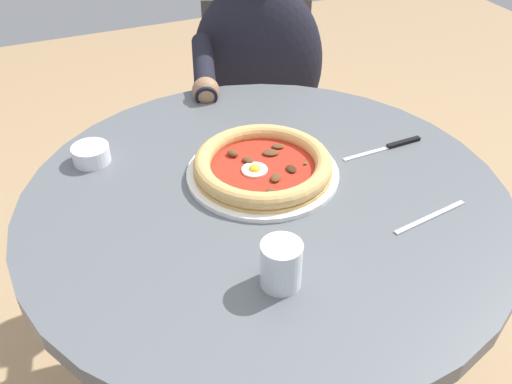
{
  "coord_description": "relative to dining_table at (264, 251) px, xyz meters",
  "views": [
    {
      "loc": [
        0.36,
        0.79,
        1.41
      ],
      "look_at": [
        0.01,
        -0.02,
        0.75
      ],
      "focal_mm": 38.9,
      "sensor_mm": 36.0,
      "label": 1
    }
  ],
  "objects": [
    {
      "name": "pizza_on_plate",
      "position": [
        -0.02,
        -0.06,
        0.18
      ],
      "size": [
        0.31,
        0.31,
        0.04
      ],
      "color": "white",
      "rests_on": "dining_table"
    },
    {
      "name": "steak_knife",
      "position": [
        -0.33,
        -0.04,
        0.16
      ],
      "size": [
        0.2,
        0.02,
        0.01
      ],
      "color": "silver",
      "rests_on": "dining_table"
    },
    {
      "name": "water_glass",
      "position": [
        0.07,
        0.23,
        0.19
      ],
      "size": [
        0.07,
        0.07,
        0.08
      ],
      "color": "silver",
      "rests_on": "dining_table"
    },
    {
      "name": "ramekin_capers",
      "position": [
        0.29,
        -0.25,
        0.18
      ],
      "size": [
        0.08,
        0.08,
        0.04
      ],
      "color": "white",
      "rests_on": "dining_table"
    },
    {
      "name": "fork_utensil",
      "position": [
        -0.25,
        0.19,
        0.16
      ],
      "size": [
        0.17,
        0.04,
        0.0
      ],
      "color": "#BCBCC1",
      "rests_on": "dining_table"
    },
    {
      "name": "diner_person",
      "position": [
        -0.27,
        -0.66,
        -0.08
      ],
      "size": [
        0.5,
        0.47,
        1.14
      ],
      "color": "#282833",
      "rests_on": "ground"
    },
    {
      "name": "dining_table",
      "position": [
        0.0,
        0.0,
        0.0
      ],
      "size": [
        0.96,
        0.96,
        0.75
      ],
      "color": "#565B60",
      "rests_on": "ground"
    },
    {
      "name": "cafe_chair_diner",
      "position": [
        -0.32,
        -0.78,
        -0.09
      ],
      "size": [
        0.52,
        0.52,
        0.82
      ],
      "color": "#504A45",
      "rests_on": "ground"
    }
  ]
}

